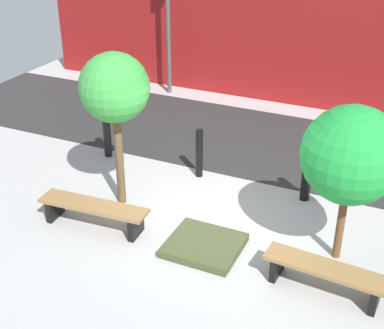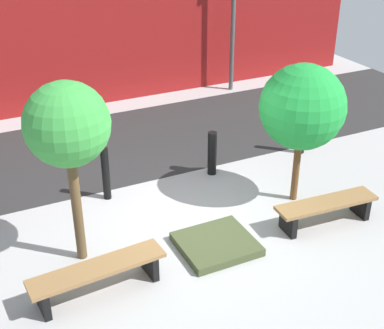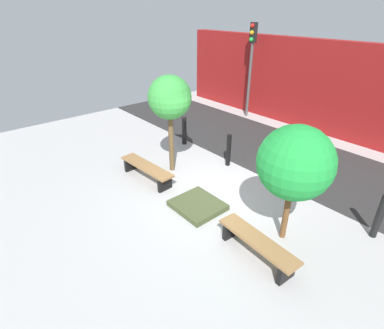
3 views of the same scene
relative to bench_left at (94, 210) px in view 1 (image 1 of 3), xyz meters
name	(u,v)px [view 1 (image 1 of 3)]	position (x,y,z in m)	size (l,w,h in m)	color
ground_plane	(223,223)	(2.03, 1.03, -0.33)	(18.00, 18.00, 0.00)	#A7A7A7
road_strip	(280,146)	(2.03, 4.57, -0.33)	(18.00, 3.70, 0.01)	#2A2A2A
building_facade	(317,42)	(2.03, 7.50, 1.40)	(16.20, 0.50, 3.47)	maroon
bench_left	(94,210)	(0.00, 0.00, 0.00)	(2.01, 0.58, 0.46)	black
bench_right	(326,273)	(4.06, 0.00, -0.01)	(1.86, 0.56, 0.44)	black
planter_bed	(204,245)	(2.03, 0.20, -0.27)	(1.19, 1.09, 0.14)	#404A2B
tree_behind_left_bench	(114,89)	(0.00, 0.92, 1.92)	(1.23, 1.23, 2.90)	brown
tree_behind_right_bench	(351,155)	(4.06, 0.92, 1.50)	(1.51, 1.51, 2.60)	brown
bollard_far_left	(107,134)	(-1.30, 2.47, 0.18)	(0.17, 0.17, 1.04)	black
bollard_left	(199,153)	(0.92, 2.47, 0.19)	(0.15, 0.15, 1.04)	black
bollard_center	(306,178)	(3.14, 2.47, 0.12)	(0.18, 0.18, 0.92)	black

